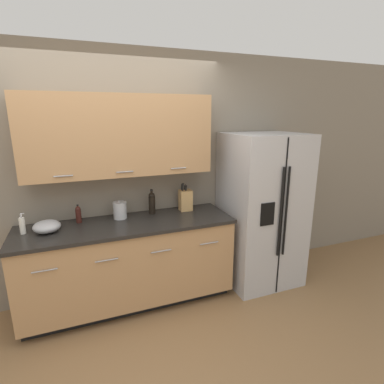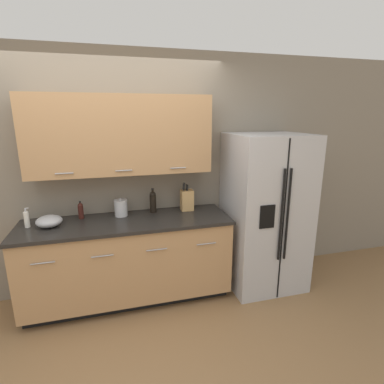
# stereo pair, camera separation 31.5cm
# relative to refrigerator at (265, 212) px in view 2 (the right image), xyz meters

# --- Properties ---
(ground_plane) EXTENTS (14.00, 14.00, 0.00)m
(ground_plane) POSITION_rel_refrigerator_xyz_m (-1.68, -0.81, -0.87)
(ground_plane) COLOR olive
(wall_back) EXTENTS (10.00, 0.39, 2.60)m
(wall_back) POSITION_rel_refrigerator_xyz_m (-1.64, 0.36, 0.54)
(wall_back) COLOR gray
(wall_back) RESTS_ON ground_plane
(counter_unit) EXTENTS (2.11, 0.64, 0.90)m
(counter_unit) POSITION_rel_refrigerator_xyz_m (-1.53, 0.06, -0.42)
(counter_unit) COLOR black
(counter_unit) RESTS_ON ground_plane
(refrigerator) EXTENTS (0.83, 0.77, 1.75)m
(refrigerator) POSITION_rel_refrigerator_xyz_m (0.00, 0.00, 0.00)
(refrigerator) COLOR #B2B2B5
(refrigerator) RESTS_ON ground_plane
(knife_block) EXTENTS (0.13, 0.11, 0.32)m
(knife_block) POSITION_rel_refrigerator_xyz_m (-0.86, 0.23, 0.15)
(knife_block) COLOR tan
(knife_block) RESTS_ON counter_unit
(wine_bottle) EXTENTS (0.07, 0.07, 0.27)m
(wine_bottle) POSITION_rel_refrigerator_xyz_m (-1.23, 0.25, 0.15)
(wine_bottle) COLOR black
(wine_bottle) RESTS_ON counter_unit
(soap_dispenser) EXTENTS (0.05, 0.05, 0.19)m
(soap_dispenser) POSITION_rel_refrigerator_xyz_m (-2.46, 0.12, 0.11)
(soap_dispenser) COLOR silver
(soap_dispenser) RESTS_ON counter_unit
(oil_bottle) EXTENTS (0.05, 0.05, 0.19)m
(oil_bottle) POSITION_rel_refrigerator_xyz_m (-1.98, 0.24, 0.11)
(oil_bottle) COLOR #3D1914
(oil_bottle) RESTS_ON counter_unit
(steel_canister) EXTENTS (0.14, 0.14, 0.19)m
(steel_canister) POSITION_rel_refrigerator_xyz_m (-1.58, 0.22, 0.11)
(steel_canister) COLOR #B7B7BA
(steel_canister) RESTS_ON counter_unit
(mixing_bowl) EXTENTS (0.24, 0.24, 0.11)m
(mixing_bowl) POSITION_rel_refrigerator_xyz_m (-2.26, 0.08, 0.08)
(mixing_bowl) COLOR #A3A3A5
(mixing_bowl) RESTS_ON counter_unit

